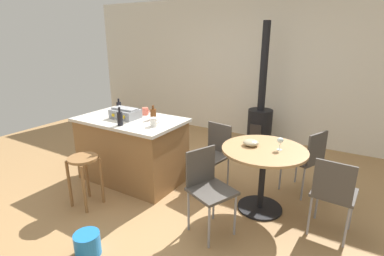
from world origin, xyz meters
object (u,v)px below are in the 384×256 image
at_px(folding_chair_near, 208,185).
at_px(bottle_2, 153,114).
at_px(dining_table, 263,164).
at_px(folding_chair_left, 307,157).
at_px(cup_1, 145,111).
at_px(folding_chair_right, 214,151).
at_px(toolbox, 125,113).
at_px(wine_glass, 280,141).
at_px(wood_stove, 260,119).
at_px(wooden_stool, 84,170).
at_px(bottle_0, 119,106).
at_px(kitchen_island, 132,149).
at_px(cup_0, 154,122).
at_px(plastic_bucket, 87,244).
at_px(serving_bowl, 251,143).
at_px(folding_chair_far, 334,191).

bearing_deg(folding_chair_near, bottle_2, 152.12).
relative_size(dining_table, folding_chair_left, 1.10).
bearing_deg(cup_1, folding_chair_left, 14.66).
relative_size(dining_table, folding_chair_right, 1.09).
bearing_deg(dining_table, folding_chair_right, 165.35).
bearing_deg(toolbox, wine_glass, 6.95).
relative_size(folding_chair_left, wood_stove, 0.39).
bearing_deg(folding_chair_left, wooden_stool, -143.37).
distance_m(wooden_stool, folding_chair_left, 2.74).
bearing_deg(folding_chair_near, bottle_0, 159.40).
distance_m(folding_chair_left, bottle_0, 2.72).
bearing_deg(kitchen_island, cup_1, 78.99).
bearing_deg(dining_table, cup_0, -167.77).
height_order(cup_1, plastic_bucket, cup_1).
xyz_separation_m(folding_chair_right, plastic_bucket, (-0.42, -1.77, -0.41)).
bearing_deg(bottle_0, serving_bowl, -0.94).
xyz_separation_m(folding_chair_near, wood_stove, (-0.33, 2.64, 0.01)).
distance_m(folding_chair_near, cup_1, 1.65).
height_order(folding_chair_far, wine_glass, wine_glass).
bearing_deg(folding_chair_right, plastic_bucket, -103.32).
bearing_deg(plastic_bucket, toolbox, 118.39).
height_order(dining_table, cup_1, cup_1).
distance_m(wooden_stool, folding_chair_near, 1.51).
xyz_separation_m(folding_chair_near, wine_glass, (0.51, 0.71, 0.35)).
bearing_deg(wooden_stool, dining_table, 28.45).
bearing_deg(plastic_bucket, wooden_stool, 140.07).
height_order(folding_chair_left, serving_bowl, folding_chair_left).
bearing_deg(toolbox, folding_chair_near, -16.89).
relative_size(bottle_0, wine_glass, 1.32).
xyz_separation_m(wooden_stool, dining_table, (1.84, 1.00, 0.12)).
xyz_separation_m(folding_chair_far, serving_bowl, (-0.92, 0.13, 0.29)).
relative_size(wooden_stool, cup_1, 5.01).
height_order(kitchen_island, folding_chair_right, kitchen_island).
xyz_separation_m(folding_chair_far, folding_chair_left, (-0.39, 0.76, -0.00)).
distance_m(folding_chair_near, wood_stove, 2.66).
bearing_deg(plastic_bucket, folding_chair_left, 55.84).
relative_size(folding_chair_near, wood_stove, 0.40).
bearing_deg(dining_table, cup_1, 177.32).
bearing_deg(folding_chair_near, plastic_bucket, -130.52).
distance_m(wooden_stool, toolbox, 0.94).
xyz_separation_m(folding_chair_right, wine_glass, (0.88, -0.14, 0.36)).
bearing_deg(serving_bowl, folding_chair_left, 49.96).
distance_m(folding_chair_far, plastic_bucket, 2.42).
bearing_deg(wood_stove, folding_chair_right, -90.94).
height_order(kitchen_island, bottle_2, bottle_2).
bearing_deg(serving_bowl, toolbox, -173.00).
relative_size(folding_chair_far, plastic_bucket, 3.59).
bearing_deg(cup_1, folding_chair_right, 5.80).
distance_m(bottle_0, serving_bowl, 2.09).
bearing_deg(wine_glass, folding_chair_right, 170.94).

